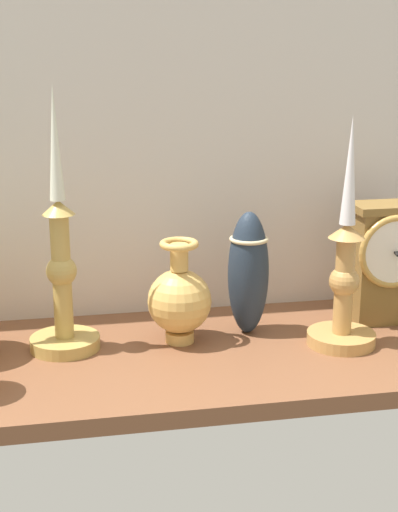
# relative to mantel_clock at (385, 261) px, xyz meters

# --- Properties ---
(ground_plane) EXTENTS (1.00, 0.36, 0.02)m
(ground_plane) POSITION_rel_mantel_clock_xyz_m (-0.32, -0.06, -0.11)
(ground_plane) COLOR brown
(back_wall) EXTENTS (1.20, 0.02, 0.65)m
(back_wall) POSITION_rel_mantel_clock_xyz_m (-0.32, 0.12, 0.23)
(back_wall) COLOR silver
(back_wall) RESTS_ON ground_plane
(mantel_clock) EXTENTS (0.11, 0.09, 0.19)m
(mantel_clock) POSITION_rel_mantel_clock_xyz_m (0.00, 0.00, 0.00)
(mantel_clock) COLOR brown
(mantel_clock) RESTS_ON ground_plane
(candlestick_tall_left) EXTENTS (0.10, 0.10, 0.37)m
(candlestick_tall_left) POSITION_rel_mantel_clock_xyz_m (-0.49, -0.02, 0.01)
(candlestick_tall_left) COLOR tan
(candlestick_tall_left) RESTS_ON ground_plane
(candlestick_tall_center) EXTENTS (0.10, 0.10, 0.33)m
(candlestick_tall_center) POSITION_rel_mantel_clock_xyz_m (-0.10, -0.08, -0.00)
(candlestick_tall_center) COLOR tan
(candlestick_tall_center) RESTS_ON ground_plane
(brass_vase_bulbous) EXTENTS (0.09, 0.09, 0.15)m
(brass_vase_bulbous) POSITION_rel_mantel_clock_xyz_m (-0.33, -0.02, -0.03)
(brass_vase_bulbous) COLOR #DAAB58
(brass_vase_bulbous) RESTS_ON ground_plane
(tall_ceramic_vase) EXTENTS (0.06, 0.06, 0.19)m
(tall_ceramic_vase) POSITION_rel_mantel_clock_xyz_m (-0.22, -0.01, -0.00)
(tall_ceramic_vase) COLOR #222E3C
(tall_ceramic_vase) RESTS_ON ground_plane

